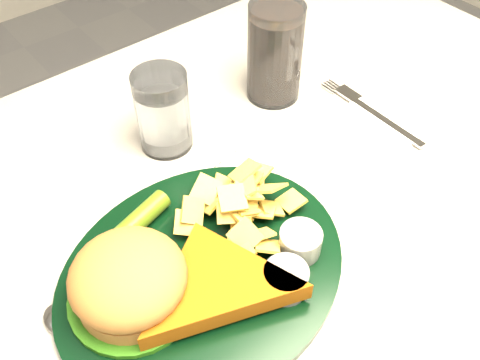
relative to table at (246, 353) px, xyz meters
The scene contains 6 objects.
table is the anchor object (origin of this frame).
dinner_plate 0.42m from the table, 160.06° to the right, with size 0.33×0.27×0.07m, color black, non-canonical shape.
water_glass 0.46m from the table, 92.71° to the left, with size 0.07×0.07×0.11m, color silver.
cola_glass 0.50m from the table, 41.49° to the left, with size 0.08×0.08×0.14m, color black.
fork_napkin 0.46m from the table, ahead, with size 0.12×0.16×0.01m, color white, non-canonical shape.
wrapped_straw 0.39m from the table, 71.08° to the left, with size 0.19×0.06×0.01m, color white, non-canonical shape.
Camera 1 is at (-0.27, -0.31, 1.24)m, focal length 40.00 mm.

